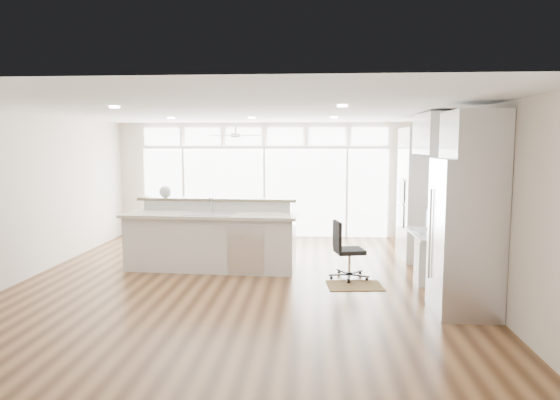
{
  "coord_description": "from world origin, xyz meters",
  "views": [
    {
      "loc": [
        1.16,
        -7.8,
        2.17
      ],
      "look_at": [
        0.59,
        0.6,
        1.25
      ],
      "focal_mm": 32.0,
      "sensor_mm": 36.0,
      "label": 1
    }
  ],
  "objects": [
    {
      "name": "floor",
      "position": [
        0.0,
        0.0,
        -0.01
      ],
      "size": [
        7.0,
        8.0,
        0.02
      ],
      "primitive_type": "cube",
      "color": "#462A15",
      "rests_on": "ground"
    },
    {
      "name": "ceiling",
      "position": [
        0.0,
        0.0,
        2.7
      ],
      "size": [
        7.0,
        8.0,
        0.02
      ],
      "primitive_type": "cube",
      "color": "white",
      "rests_on": "wall_back"
    },
    {
      "name": "wall_back",
      "position": [
        0.0,
        4.0,
        1.35
      ],
      "size": [
        7.0,
        0.04,
        2.7
      ],
      "primitive_type": "cube",
      "color": "beige",
      "rests_on": "floor"
    },
    {
      "name": "wall_front",
      "position": [
        0.0,
        -4.0,
        1.35
      ],
      "size": [
        7.0,
        0.04,
        2.7
      ],
      "primitive_type": "cube",
      "color": "beige",
      "rests_on": "floor"
    },
    {
      "name": "wall_left",
      "position": [
        -3.5,
        0.0,
        1.35
      ],
      "size": [
        0.04,
        8.0,
        2.7
      ],
      "primitive_type": "cube",
      "color": "beige",
      "rests_on": "floor"
    },
    {
      "name": "wall_right",
      "position": [
        3.5,
        0.0,
        1.35
      ],
      "size": [
        0.04,
        8.0,
        2.7
      ],
      "primitive_type": "cube",
      "color": "beige",
      "rests_on": "floor"
    },
    {
      "name": "glass_wall",
      "position": [
        0.0,
        3.94,
        1.05
      ],
      "size": [
        5.8,
        0.06,
        2.08
      ],
      "primitive_type": "cube",
      "color": "white",
      "rests_on": "wall_back"
    },
    {
      "name": "transom_row",
      "position": [
        0.0,
        3.94,
        2.38
      ],
      "size": [
        5.9,
        0.06,
        0.4
      ],
      "primitive_type": "cube",
      "color": "white",
      "rests_on": "wall_back"
    },
    {
      "name": "desk_window",
      "position": [
        3.46,
        0.3,
        1.55
      ],
      "size": [
        0.04,
        0.85,
        0.85
      ],
      "primitive_type": "cube",
      "color": "silver",
      "rests_on": "wall_right"
    },
    {
      "name": "ceiling_fan",
      "position": [
        -0.5,
        2.8,
        2.48
      ],
      "size": [
        1.16,
        1.16,
        0.32
      ],
      "primitive_type": "cube",
      "color": "silver",
      "rests_on": "ceiling"
    },
    {
      "name": "recessed_lights",
      "position": [
        0.0,
        0.2,
        2.68
      ],
      "size": [
        3.4,
        3.0,
        0.02
      ],
      "primitive_type": "cube",
      "color": "white",
      "rests_on": "ceiling"
    },
    {
      "name": "oven_cabinet",
      "position": [
        3.17,
        1.8,
        1.25
      ],
      "size": [
        0.64,
        1.2,
        2.5
      ],
      "primitive_type": "cube",
      "color": "silver",
      "rests_on": "floor"
    },
    {
      "name": "desk_nook",
      "position": [
        3.13,
        0.3,
        0.38
      ],
      "size": [
        0.72,
        1.3,
        0.76
      ],
      "primitive_type": "cube",
      "color": "silver",
      "rests_on": "floor"
    },
    {
      "name": "upper_cabinets",
      "position": [
        3.17,
        0.3,
        2.35
      ],
      "size": [
        0.64,
        1.3,
        0.64
      ],
      "primitive_type": "cube",
      "color": "silver",
      "rests_on": "wall_right"
    },
    {
      "name": "refrigerator",
      "position": [
        3.11,
        -1.35,
        1.0
      ],
      "size": [
        0.76,
        0.9,
        2.0
      ],
      "primitive_type": "cube",
      "color": "silver",
      "rests_on": "floor"
    },
    {
      "name": "fridge_cabinet",
      "position": [
        3.17,
        -1.35,
        2.3
      ],
      "size": [
        0.64,
        0.9,
        0.6
      ],
      "primitive_type": "cube",
      "color": "silver",
      "rests_on": "wall_right"
    },
    {
      "name": "framed_photos",
      "position": [
        3.46,
        0.92,
        1.4
      ],
      "size": [
        0.06,
        0.22,
        0.8
      ],
      "primitive_type": "cube",
      "color": "black",
      "rests_on": "wall_right"
    },
    {
      "name": "kitchen_island",
      "position": [
        -0.62,
        0.69,
        0.61
      ],
      "size": [
        3.11,
        1.3,
        1.21
      ],
      "primitive_type": "cube",
      "rotation": [
        0.0,
        0.0,
        -0.05
      ],
      "color": "silver",
      "rests_on": "floor"
    },
    {
      "name": "rug",
      "position": [
        1.81,
        -0.2,
        0.01
      ],
      "size": [
        0.9,
        0.69,
        0.01
      ],
      "primitive_type": "cube",
      "rotation": [
        0.0,
        0.0,
        0.09
      ],
      "color": "#3B2813",
      "rests_on": "floor"
    },
    {
      "name": "office_chair",
      "position": [
        1.75,
        0.22,
        0.47
      ],
      "size": [
        0.58,
        0.55,
        0.94
      ],
      "primitive_type": "cube",
      "rotation": [
        0.0,
        0.0,
        0.22
      ],
      "color": "black",
      "rests_on": "floor"
    },
    {
      "name": "fishbowl",
      "position": [
        -1.55,
        1.14,
        1.32
      ],
      "size": [
        0.26,
        0.26,
        0.22
      ],
      "primitive_type": "sphere",
      "rotation": [
        0.0,
        0.0,
        -0.22
      ],
      "color": "silver",
      "rests_on": "kitchen_island"
    },
    {
      "name": "monitor",
      "position": [
        3.05,
        0.3,
        0.96
      ],
      "size": [
        0.09,
        0.49,
        0.41
      ],
      "primitive_type": "cube",
      "rotation": [
        0.0,
        0.0,
        -0.01
      ],
      "color": "black",
      "rests_on": "desk_nook"
    },
    {
      "name": "keyboard",
      "position": [
        2.88,
        0.3,
        0.77
      ],
      "size": [
        0.17,
        0.33,
        0.02
      ],
      "primitive_type": "cube",
      "rotation": [
        0.0,
        0.0,
        0.16
      ],
      "color": "silver",
      "rests_on": "desk_nook"
    },
    {
      "name": "potted_plant",
      "position": [
        3.17,
        1.8,
        2.6
      ],
      "size": [
        0.25,
        0.27,
        0.21
      ],
      "primitive_type": "imported",
      "rotation": [
        0.0,
        0.0,
        -0.04
      ],
      "color": "#305625",
      "rests_on": "oven_cabinet"
    }
  ]
}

